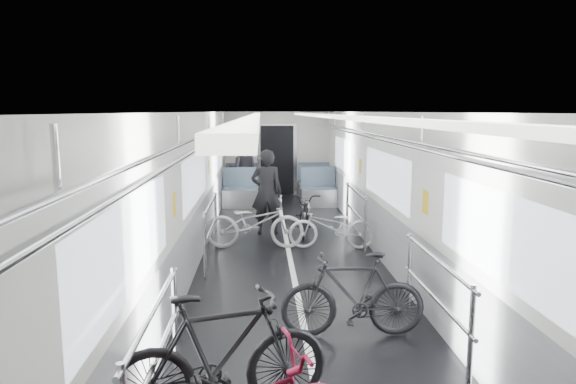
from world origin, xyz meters
The scene contains 8 objects.
car_shell centered at (0.00, 1.78, 1.13)m, with size 3.02×14.01×2.41m.
bike_left_mid centered at (-0.79, -4.10, 0.53)m, with size 0.50×1.76×1.06m, color black.
bike_left_far centered at (-0.59, 1.04, 0.46)m, with size 0.61×1.75×0.92m, color #A5A4A9.
bike_right_near centered at (0.50, -2.65, 0.47)m, with size 0.44×1.56×0.94m, color black.
bike_right_mid centered at (0.77, 0.92, 0.40)m, with size 0.53×1.52×0.80m, color silver.
bike_aisle centered at (0.41, 2.00, 0.43)m, with size 0.58×1.66×0.87m, color black.
person_standing centered at (-0.36, 2.10, 0.84)m, with size 0.61×0.40×1.68m, color black.
person_seated centered at (-0.95, 6.05, 0.82)m, with size 0.80×0.62×1.64m, color #302F37.
Camera 1 is at (-0.47, -7.87, 2.42)m, focal length 32.00 mm.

